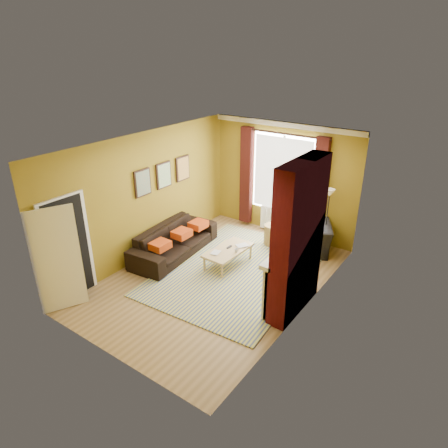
{
  "coord_description": "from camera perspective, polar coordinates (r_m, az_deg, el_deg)",
  "views": [
    {
      "loc": [
        4.18,
        -5.68,
        4.47
      ],
      "look_at": [
        0.0,
        0.25,
        1.15
      ],
      "focal_mm": 32.0,
      "sensor_mm": 36.0,
      "label": 1
    }
  ],
  "objects": [
    {
      "name": "mug",
      "position": [
        8.5,
        1.77,
        -3.79
      ],
      "size": [
        0.11,
        0.11,
        0.08
      ],
      "primitive_type": "imported",
      "rotation": [
        0.0,
        0.0,
        0.18
      ],
      "color": "#999999",
      "rests_on": "coffee_table"
    },
    {
      "name": "tv_remote",
      "position": [
        8.7,
        0.76,
        -3.31
      ],
      "size": [
        0.05,
        0.15,
        0.02
      ],
      "rotation": [
        0.0,
        0.0,
        -0.01
      ],
      "color": "#262629",
      "rests_on": "coffee_table"
    },
    {
      "name": "coffee_table",
      "position": [
        8.65,
        0.61,
        -3.87
      ],
      "size": [
        0.63,
        1.19,
        0.39
      ],
      "rotation": [
        0.0,
        0.0,
        -0.04
      ],
      "color": "tan",
      "rests_on": "ground"
    },
    {
      "name": "book_a",
      "position": [
        8.51,
        -1.71,
        -3.98
      ],
      "size": [
        0.2,
        0.25,
        0.02
      ],
      "primitive_type": "imported",
      "rotation": [
        0.0,
        0.0,
        0.16
      ],
      "color": "#999999",
      "rests_on": "coffee_table"
    },
    {
      "name": "sofa",
      "position": [
        9.17,
        -7.13,
        -2.39
      ],
      "size": [
        1.13,
        2.4,
        0.68
      ],
      "primitive_type": "imported",
      "rotation": [
        0.0,
        0.0,
        1.67
      ],
      "color": "black",
      "rests_on": "ground"
    },
    {
      "name": "wicker_stool",
      "position": [
        9.63,
        6.94,
        -1.55
      ],
      "size": [
        0.52,
        0.52,
        0.51
      ],
      "rotation": [
        0.0,
        0.0,
        -0.34
      ],
      "color": "olive",
      "rests_on": "ground"
    },
    {
      "name": "room_walls",
      "position": [
        7.59,
        3.97,
        0.51
      ],
      "size": [
        3.82,
        5.54,
        2.83
      ],
      "color": "olive",
      "rests_on": "ground"
    },
    {
      "name": "armchair",
      "position": [
        9.35,
        11.45,
        -1.99
      ],
      "size": [
        1.45,
        1.4,
        0.73
      ],
      "primitive_type": "imported",
      "rotation": [
        0.0,
        0.0,
        3.64
      ],
      "color": "black",
      "rests_on": "ground"
    },
    {
      "name": "book_b",
      "position": [
        8.84,
        2.32,
        -2.83
      ],
      "size": [
        0.29,
        0.32,
        0.02
      ],
      "primitive_type": "imported",
      "rotation": [
        0.0,
        0.0,
        -0.5
      ],
      "color": "#999999",
      "rests_on": "coffee_table"
    },
    {
      "name": "floor_lamp",
      "position": [
        9.07,
        14.69,
        2.86
      ],
      "size": [
        0.28,
        0.28,
        1.57
      ],
      "rotation": [
        0.0,
        0.0,
        -0.24
      ],
      "color": "black",
      "rests_on": "ground"
    },
    {
      "name": "ground",
      "position": [
        8.35,
        -1.0,
        -7.78
      ],
      "size": [
        5.5,
        5.5,
        0.0
      ],
      "primitive_type": "plane",
      "color": "olive",
      "rests_on": "ground"
    },
    {
      "name": "striped_rug",
      "position": [
        8.6,
        1.86,
        -6.68
      ],
      "size": [
        3.07,
        4.07,
        0.02
      ],
      "rotation": [
        0.0,
        0.0,
        0.07
      ],
      "color": "#364C95",
      "rests_on": "ground"
    }
  ]
}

